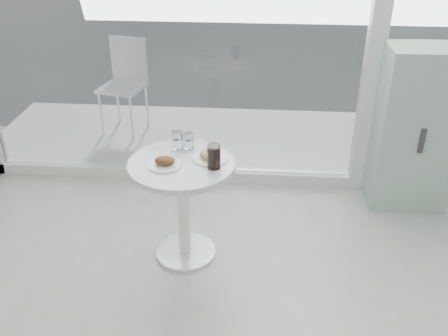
# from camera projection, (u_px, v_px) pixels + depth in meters

# --- Properties ---
(room_shell) EXTENTS (6.00, 6.00, 6.00)m
(room_shell) POSITION_uv_depth(u_px,v_px,m) (241.00, 328.00, 0.58)
(room_shell) COLOR silver
(room_shell) RESTS_ON ground
(main_table) EXTENTS (0.72, 0.72, 0.77)m
(main_table) POSITION_uv_depth(u_px,v_px,m) (183.00, 190.00, 3.42)
(main_table) COLOR white
(main_table) RESTS_ON ground
(patio_deck) EXTENTS (5.60, 1.60, 0.05)m
(patio_deck) POSITION_uv_depth(u_px,v_px,m) (258.00, 140.00, 5.30)
(patio_deck) COLOR beige
(patio_deck) RESTS_ON ground
(mint_cabinet) EXTENTS (0.63, 0.44, 1.34)m
(mint_cabinet) POSITION_uv_depth(u_px,v_px,m) (415.00, 129.00, 4.01)
(mint_cabinet) COLOR #8BB19C
(mint_cabinet) RESTS_ON ground
(patio_chair) EXTENTS (0.51, 0.51, 0.97)m
(patio_chair) POSITION_uv_depth(u_px,v_px,m) (125.00, 79.00, 5.27)
(patio_chair) COLOR white
(patio_chair) RESTS_ON patio_deck
(plate_fritter) EXTENTS (0.21, 0.21, 0.07)m
(plate_fritter) POSITION_uv_depth(u_px,v_px,m) (165.00, 162.00, 3.26)
(plate_fritter) COLOR white
(plate_fritter) RESTS_ON main_table
(plate_donut) EXTENTS (0.24, 0.24, 0.06)m
(plate_donut) POSITION_uv_depth(u_px,v_px,m) (210.00, 156.00, 3.35)
(plate_donut) COLOR white
(plate_donut) RESTS_ON main_table
(water_tumbler_a) EXTENTS (0.08, 0.08, 0.13)m
(water_tumbler_a) POSITION_uv_depth(u_px,v_px,m) (178.00, 141.00, 3.46)
(water_tumbler_a) COLOR white
(water_tumbler_a) RESTS_ON main_table
(water_tumbler_b) EXTENTS (0.07, 0.07, 0.12)m
(water_tumbler_b) POSITION_uv_depth(u_px,v_px,m) (189.00, 142.00, 3.47)
(water_tumbler_b) COLOR white
(water_tumbler_b) RESTS_ON main_table
(cola_glass) EXTENTS (0.09, 0.09, 0.16)m
(cola_glass) POSITION_uv_depth(u_px,v_px,m) (214.00, 157.00, 3.21)
(cola_glass) COLOR white
(cola_glass) RESTS_ON main_table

